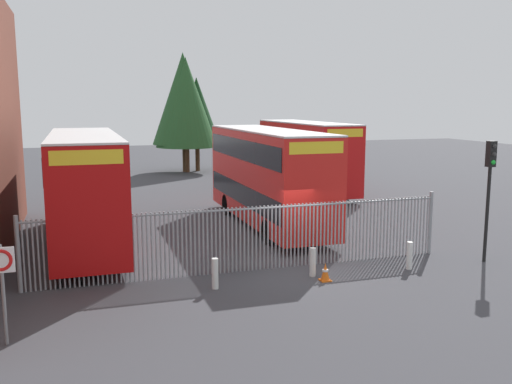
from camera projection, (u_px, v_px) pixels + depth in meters
ground_plane at (230, 220)px, 26.71m from camera, size 100.00×100.00×0.00m
palisade_fence at (248, 237)px, 18.54m from camera, size 14.38×0.14×2.35m
double_decker_bus_near_gate at (86, 185)px, 21.73m from camera, size 2.54×10.81×4.42m
double_decker_bus_behind_fence_left at (267, 173)px, 25.27m from camera, size 2.54×10.81×4.42m
double_decker_bus_behind_fence_right at (305, 154)px, 35.13m from camera, size 2.54×10.81×4.42m
bollard_near_left at (215, 274)px, 16.83m from camera, size 0.20×0.20×0.95m
bollard_center_front at (313, 262)px, 18.05m from camera, size 0.20×0.20×0.95m
bollard_near_right at (409, 256)px, 18.81m from camera, size 0.20×0.20×0.95m
traffic_cone_by_gate at (325, 272)px, 17.60m from camera, size 0.34×0.34×0.59m
speed_limit_sign_post at (1, 272)px, 12.68m from camera, size 0.60×0.14×2.40m
traffic_light_kerbside at (490, 179)px, 19.32m from camera, size 0.28×0.33×4.30m
tree_tall_back at (197, 109)px, 45.49m from camera, size 3.55×3.55×7.68m
tree_short_side at (184, 99)px, 44.81m from camera, size 5.13×5.13×9.61m
tree_mid_row at (186, 102)px, 44.58m from camera, size 5.01×5.01×9.23m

